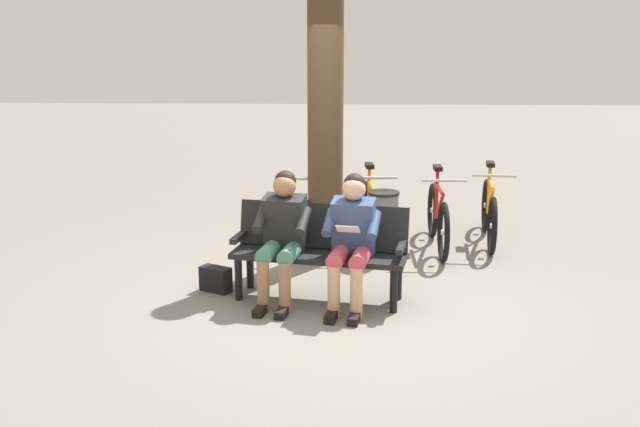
# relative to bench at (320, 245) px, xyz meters

# --- Properties ---
(ground_plane) EXTENTS (40.00, 40.00, 0.00)m
(ground_plane) POSITION_rel_bench_xyz_m (-0.09, 0.15, -0.51)
(ground_plane) COLOR slate
(bench) EXTENTS (1.66, 0.75, 0.87)m
(bench) POSITION_rel_bench_xyz_m (0.00, 0.00, 0.00)
(bench) COLOR black
(bench) RESTS_ON ground
(person_reading) EXTENTS (0.54, 0.81, 1.20)m
(person_reading) POSITION_rel_bench_xyz_m (-0.29, 0.22, 0.16)
(person_reading) COLOR #334772
(person_reading) RESTS_ON ground
(person_companion) EXTENTS (0.54, 0.81, 1.20)m
(person_companion) POSITION_rel_bench_xyz_m (0.34, 0.11, 0.16)
(person_companion) COLOR #262628
(person_companion) RESTS_ON ground
(handbag) EXTENTS (0.33, 0.26, 0.24)m
(handbag) POSITION_rel_bench_xyz_m (1.01, -0.10, -0.39)
(handbag) COLOR black
(handbag) RESTS_ON ground
(tree_trunk) EXTENTS (0.38, 0.38, 3.06)m
(tree_trunk) POSITION_rel_bench_xyz_m (0.01, -1.25, 1.02)
(tree_trunk) COLOR #4C3823
(tree_trunk) RESTS_ON ground
(litter_bin) EXTENTS (0.34, 0.34, 0.75)m
(litter_bin) POSITION_rel_bench_xyz_m (-0.63, -1.23, -0.13)
(litter_bin) COLOR slate
(litter_bin) RESTS_ON ground
(bicycle_blue) EXTENTS (0.48, 1.68, 0.94)m
(bicycle_blue) POSITION_rel_bench_xyz_m (-1.90, -1.95, -0.15)
(bicycle_blue) COLOR black
(bicycle_blue) RESTS_ON ground
(bicycle_black) EXTENTS (0.48, 1.68, 0.94)m
(bicycle_black) POSITION_rel_bench_xyz_m (-1.27, -1.65, -0.15)
(bicycle_black) COLOR black
(bicycle_black) RESTS_ON ground
(bicycle_silver) EXTENTS (0.48, 1.68, 0.94)m
(bicycle_silver) POSITION_rel_bench_xyz_m (-0.50, -1.77, -0.15)
(bicycle_silver) COLOR black
(bicycle_silver) RESTS_ON ground
(bicycle_red) EXTENTS (0.48, 1.67, 0.94)m
(bicycle_red) POSITION_rel_bench_xyz_m (0.13, -1.67, -0.15)
(bicycle_red) COLOR black
(bicycle_red) RESTS_ON ground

